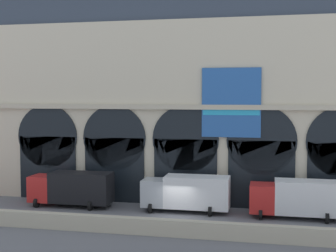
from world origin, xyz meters
TOP-DOWN VIEW (x-y plane):
  - ground_plane at (0.00, 0.00)m, footprint 200.00×200.00m
  - quay_parapet_wall at (0.00, -4.46)m, footprint 90.00×0.70m
  - station_building at (0.04, 7.60)m, footprint 41.91×5.60m
  - box_truck_midwest at (-9.91, 2.35)m, footprint 7.50×2.91m
  - box_truck_center at (0.54, 2.58)m, footprint 7.50×2.91m
  - box_truck_mideast at (9.75, 2.33)m, footprint 7.50×2.91m

SIDE VIEW (x-z plane):
  - ground_plane at x=0.00m, z-range 0.00..0.00m
  - quay_parapet_wall at x=0.00m, z-range 0.00..1.19m
  - box_truck_midwest at x=-9.91m, z-range 0.14..3.26m
  - box_truck_center at x=0.54m, z-range 0.14..3.26m
  - box_truck_mideast at x=9.75m, z-range 0.14..3.26m
  - station_building at x=0.04m, z-range -0.29..20.83m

